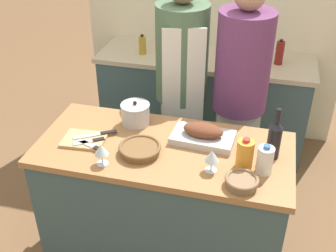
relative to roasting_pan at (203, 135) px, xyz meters
name	(u,v)px	position (x,y,z in m)	size (l,w,h in m)	color
ground_plane	(164,252)	(-0.21, -0.12, -0.95)	(12.00, 12.00, 0.00)	brown
kitchen_island	(164,204)	(-0.21, -0.12, -0.50)	(1.51, 0.69, 0.90)	#3D565B
back_counter	(203,101)	(-0.21, 1.31, -0.50)	(1.87, 0.60, 0.89)	#3D565B
back_wall	(215,0)	(-0.21, 1.66, 0.33)	(2.37, 0.10, 2.55)	beige
roasting_pan	(203,135)	(0.00, 0.00, 0.00)	(0.38, 0.24, 0.12)	#BCBCC1
wicker_basket	(140,149)	(-0.33, -0.21, -0.02)	(0.24, 0.24, 0.05)	brown
cutting_board	(84,140)	(-0.69, -0.18, -0.04)	(0.26, 0.21, 0.02)	tan
stock_pot	(135,114)	(-0.45, 0.09, 0.03)	(0.18, 0.18, 0.16)	#B7B7BC
mixing_bowl	(242,181)	(0.27, -0.36, -0.02)	(0.18, 0.18, 0.05)	#846647
juice_jug	(245,154)	(0.26, -0.19, 0.04)	(0.09, 0.09, 0.19)	orange
milk_jug	(265,160)	(0.37, -0.21, 0.04)	(0.09, 0.09, 0.18)	white
wine_bottle_green	(274,139)	(0.41, -0.06, 0.08)	(0.08, 0.08, 0.31)	black
wine_glass_left	(212,156)	(0.09, -0.27, 0.05)	(0.08, 0.08, 0.13)	silver
wine_glass_right	(101,150)	(-0.50, -0.36, 0.05)	(0.08, 0.08, 0.13)	silver
knife_chef	(97,134)	(-0.63, -0.12, -0.02)	(0.24, 0.17, 0.01)	#B7B7BC
knife_paring	(92,146)	(-0.61, -0.24, -0.02)	(0.20, 0.10, 0.01)	#B7B7BC
knife_bread	(90,141)	(-0.64, -0.20, -0.02)	(0.17, 0.13, 0.01)	#B7B7BC
condiment_bottle_tall	(142,45)	(-0.76, 1.23, 0.02)	(0.06, 0.06, 0.18)	#B28E2D
condiment_bottle_short	(280,53)	(0.40, 1.30, 0.04)	(0.07, 0.07, 0.21)	maroon
person_cook_aproned	(181,82)	(-0.28, 0.64, 0.00)	(0.38, 0.41, 1.73)	beige
person_cook_guest	(240,92)	(0.16, 0.59, 0.01)	(0.37, 0.37, 1.73)	beige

